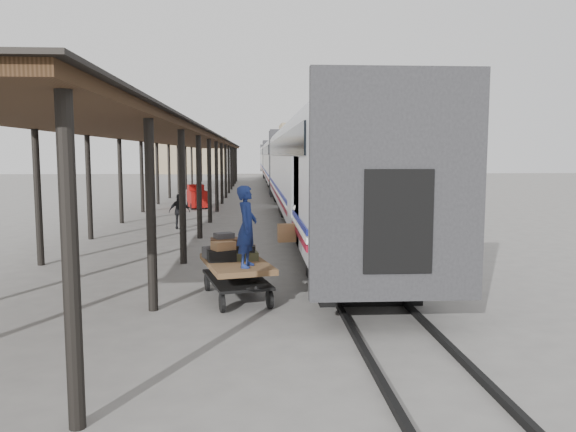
{
  "coord_description": "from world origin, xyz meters",
  "views": [
    {
      "loc": [
        0.74,
        -13.41,
        3.2
      ],
      "look_at": [
        1.56,
        0.16,
        1.7
      ],
      "focal_mm": 35.0,
      "sensor_mm": 36.0,
      "label": 1
    }
  ],
  "objects_px": {
    "baggage_cart": "(236,270)",
    "pedestrian": "(179,211)",
    "luggage_tug": "(197,198)",
    "porter": "(247,226)"
  },
  "relations": [
    {
      "from": "baggage_cart",
      "to": "pedestrian",
      "type": "distance_m",
      "value": 12.27
    },
    {
      "from": "luggage_tug",
      "to": "pedestrian",
      "type": "height_order",
      "value": "pedestrian"
    },
    {
      "from": "porter",
      "to": "luggage_tug",
      "type": "bearing_deg",
      "value": 22.14
    },
    {
      "from": "porter",
      "to": "baggage_cart",
      "type": "bearing_deg",
      "value": 34.74
    },
    {
      "from": "pedestrian",
      "to": "porter",
      "type": "bearing_deg",
      "value": 95.35
    },
    {
      "from": "baggage_cart",
      "to": "pedestrian",
      "type": "height_order",
      "value": "pedestrian"
    },
    {
      "from": "luggage_tug",
      "to": "pedestrian",
      "type": "xyz_separation_m",
      "value": [
        0.18,
        -9.2,
        0.11
      ]
    },
    {
      "from": "pedestrian",
      "to": "luggage_tug",
      "type": "bearing_deg",
      "value": -97.17
    },
    {
      "from": "porter",
      "to": "pedestrian",
      "type": "bearing_deg",
      "value": 27.34
    },
    {
      "from": "baggage_cart",
      "to": "porter",
      "type": "distance_m",
      "value": 1.27
    }
  ]
}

